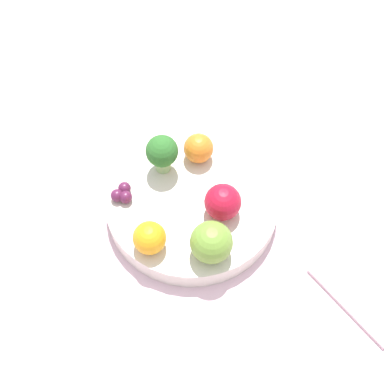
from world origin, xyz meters
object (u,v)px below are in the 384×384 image
bowl (192,202)px  grape_cluster (122,194)px  broccoli (160,154)px  apple_red (223,202)px  orange_front (199,148)px  napkin (378,279)px  apple_green (211,242)px  orange_back (150,238)px

bowl → grape_cluster: bearing=-130.4°
bowl → broccoli: 0.08m
bowl → apple_red: 0.06m
orange_front → apple_red: bearing=-22.3°
broccoli → apple_red: (0.11, 0.02, -0.01)m
grape_cluster → napkin: size_ratio=0.23×
apple_red → apple_green: 0.06m
broccoli → napkin: size_ratio=0.46×
apple_red → orange_back: bearing=-103.1°
apple_red → apple_green: size_ratio=0.90×
apple_green → napkin: (0.17, 0.15, -0.06)m
grape_cluster → orange_back: bearing=-12.4°
apple_green → grape_cluster: size_ratio=1.69×
bowl → orange_front: bearing=130.6°
bowl → orange_back: 0.10m
apple_green → orange_back: (-0.06, -0.05, -0.01)m
grape_cluster → apple_red: bearing=39.0°
bowl → broccoli: size_ratio=3.81×
orange_front → grape_cluster: (-0.02, -0.12, -0.01)m
broccoli → apple_green: 0.15m
broccoli → apple_red: bearing=9.4°
apple_green → napkin: 0.23m
orange_front → orange_back: orange_back is taller
orange_back → bowl: bearing=103.0°
orange_front → orange_back: (0.06, -0.14, 0.00)m
apple_green → grape_cluster: apple_green is taller
grape_cluster → apple_green: bearing=13.8°
broccoli → orange_back: (0.08, -0.09, -0.02)m
apple_green → orange_back: 0.08m
apple_red → orange_front: 0.10m
orange_front → napkin: orange_front is taller
bowl → orange_back: size_ratio=5.54×
apple_green → orange_front: (-0.12, 0.09, -0.01)m
apple_red → apple_green: (0.03, -0.05, 0.00)m
apple_green → napkin: size_ratio=0.40×
bowl → orange_front: (-0.04, 0.05, 0.04)m
apple_green → broccoli: bearing=166.4°
broccoli → apple_red: broccoli is taller
bowl → apple_green: apple_green is taller
apple_green → grape_cluster: bearing=-166.2°
broccoli → apple_red: size_ratio=1.28×
orange_back → apple_green: bearing=42.0°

